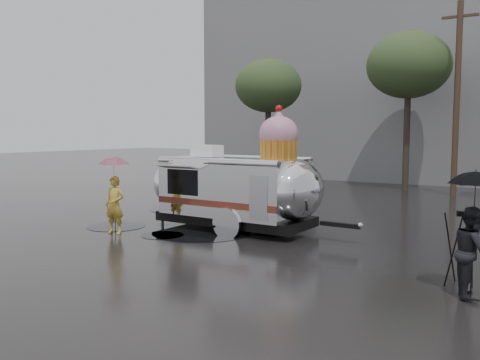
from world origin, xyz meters
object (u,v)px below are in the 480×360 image
Objects in this scene: tripod at (459,241)px; person_right at (472,252)px; person_left at (115,205)px; airstream_trailer at (237,186)px.

person_right is at bearing -80.26° from tripod.
tripod is (-0.34, 0.65, 0.04)m from person_right.
person_left reaches higher than person_right.
tripod is at bearing -19.12° from airstream_trailer.
person_left is (-2.73, -2.46, -0.50)m from airstream_trailer.
airstream_trailer is 4.82× the size of tripod.
person_left is at bearing 162.13° from tripod.
person_left is at bearing 69.12° from person_right.
airstream_trailer is 4.29× the size of person_right.
airstream_trailer is 4.19× the size of person_left.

